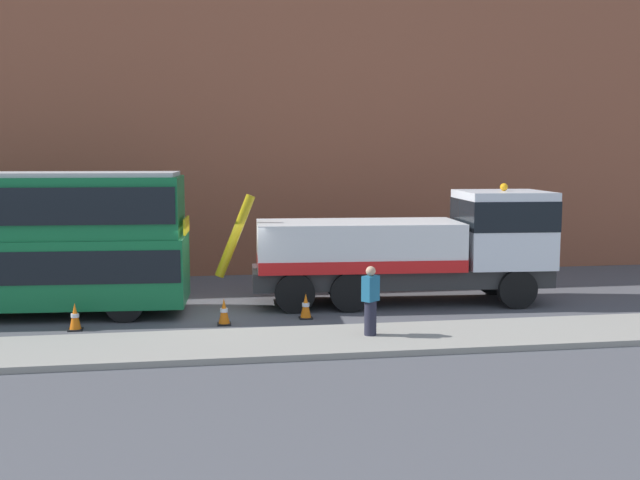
{
  "coord_description": "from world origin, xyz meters",
  "views": [
    {
      "loc": [
        -0.64,
        -21.81,
        4.62
      ],
      "look_at": [
        2.98,
        0.39,
        2.0
      ],
      "focal_mm": 42.52,
      "sensor_mm": 36.0,
      "label": 1
    }
  ],
  "objects_px": {
    "recovery_tow_truck": "(416,246)",
    "traffic_cone_midway": "(224,312)",
    "pedestrian_bystander": "(370,302)",
    "traffic_cone_near_truck": "(306,307)",
    "traffic_cone_near_bus": "(75,317)"
  },
  "relations": [
    {
      "from": "traffic_cone_near_truck",
      "to": "traffic_cone_near_bus",
      "type": "bearing_deg",
      "value": -176.12
    },
    {
      "from": "traffic_cone_near_bus",
      "to": "pedestrian_bystander",
      "type": "bearing_deg",
      "value": -17.62
    },
    {
      "from": "recovery_tow_truck",
      "to": "traffic_cone_near_truck",
      "type": "xyz_separation_m",
      "value": [
        -3.64,
        -1.67,
        -1.42
      ]
    },
    {
      "from": "pedestrian_bystander",
      "to": "traffic_cone_near_truck",
      "type": "relative_size",
      "value": 2.38
    },
    {
      "from": "recovery_tow_truck",
      "to": "traffic_cone_midway",
      "type": "distance_m",
      "value": 6.42
    },
    {
      "from": "pedestrian_bystander",
      "to": "traffic_cone_midway",
      "type": "relative_size",
      "value": 2.38
    },
    {
      "from": "traffic_cone_midway",
      "to": "traffic_cone_near_truck",
      "type": "relative_size",
      "value": 1.0
    },
    {
      "from": "pedestrian_bystander",
      "to": "traffic_cone_near_bus",
      "type": "height_order",
      "value": "pedestrian_bystander"
    },
    {
      "from": "recovery_tow_truck",
      "to": "traffic_cone_near_truck",
      "type": "distance_m",
      "value": 4.25
    },
    {
      "from": "traffic_cone_near_bus",
      "to": "traffic_cone_midway",
      "type": "relative_size",
      "value": 1.0
    },
    {
      "from": "traffic_cone_midway",
      "to": "traffic_cone_near_truck",
      "type": "distance_m",
      "value": 2.31
    },
    {
      "from": "pedestrian_bystander",
      "to": "traffic_cone_near_truck",
      "type": "distance_m",
      "value": 3.07
    },
    {
      "from": "recovery_tow_truck",
      "to": "traffic_cone_near_bus",
      "type": "height_order",
      "value": "recovery_tow_truck"
    },
    {
      "from": "recovery_tow_truck",
      "to": "pedestrian_bystander",
      "type": "distance_m",
      "value": 5.1
    },
    {
      "from": "recovery_tow_truck",
      "to": "pedestrian_bystander",
      "type": "xyz_separation_m",
      "value": [
        -2.44,
        -4.41,
        -0.77
      ]
    }
  ]
}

